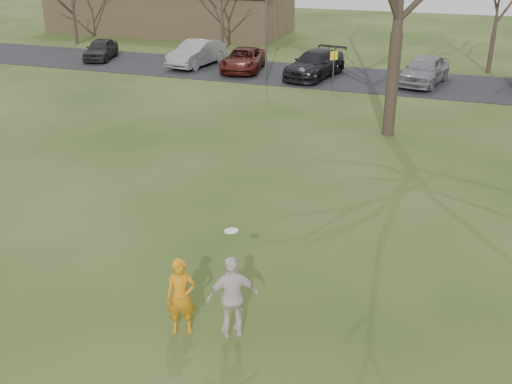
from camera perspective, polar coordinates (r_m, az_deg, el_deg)
ground at (r=13.34m, az=-5.92°, el=-12.41°), size 120.00×120.00×0.00m
parking_strip at (r=35.88m, az=11.53°, el=10.36°), size 62.00×6.50×0.04m
player_defender at (r=12.68m, az=-7.15°, el=-9.87°), size 0.74×0.62×1.72m
car_0 at (r=42.59m, az=-14.58°, el=13.03°), size 2.65×4.26×1.35m
car_1 at (r=39.29m, az=-5.65°, el=13.03°), size 2.35×5.07×1.61m
car_2 at (r=37.68m, az=-1.19°, el=12.50°), size 3.00×5.17×1.35m
car_3 at (r=36.01m, az=5.65°, el=12.03°), size 3.06×5.56×1.53m
car_4 at (r=35.33m, az=15.79°, el=11.13°), size 2.75×4.98×1.60m
catching_play at (r=12.07m, az=-2.24°, el=-9.98°), size 1.12×0.93×2.35m
building at (r=54.11m, az=-8.23°, el=16.86°), size 20.60×8.50×5.14m
lamp_post at (r=34.19m, az=0.99°, el=16.91°), size 0.34×0.34×6.27m
sign_yellow at (r=33.04m, az=7.41°, el=12.08°), size 0.35×0.35×2.08m
small_tree_row at (r=39.94m, az=19.66°, el=16.45°), size 55.00×5.90×8.50m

